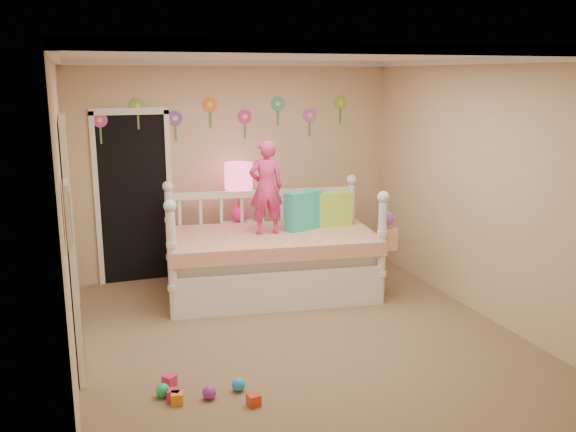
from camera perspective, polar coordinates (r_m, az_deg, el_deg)
name	(u,v)px	position (r m, az deg, el deg)	size (l,w,h in m)	color
floor	(299,338)	(6.00, 1.03, -11.12)	(4.00, 4.50, 0.01)	#7F684C
ceiling	(300,55)	(5.48, 1.15, 14.55)	(4.00, 4.50, 0.01)	white
back_wall	(236,169)	(7.71, -4.82, 4.34)	(4.00, 0.01, 2.60)	tan
left_wall	(65,221)	(5.25, -19.79, -0.43)	(0.01, 4.50, 2.60)	tan
right_wall	(485,190)	(6.56, 17.68, 2.26)	(0.01, 4.50, 2.60)	tan
crown_molding	(300,59)	(5.48, 1.15, 14.24)	(4.00, 4.50, 0.06)	white
daybed	(271,239)	(6.95, -1.57, -2.16)	(2.34, 1.26, 1.27)	white
pillow_turquoise	(303,211)	(7.06, 1.41, 0.51)	(0.44, 0.15, 0.44)	teal
pillow_lime	(334,209)	(7.26, 4.22, 0.64)	(0.42, 0.15, 0.39)	#A0E546
child	(266,187)	(6.81, -2.03, 2.64)	(0.38, 0.25, 1.04)	#E2337D
nightstand	(240,250)	(7.65, -4.46, -3.10)	(0.41, 0.31, 0.68)	white
table_lamp	(239,183)	(7.46, -4.57, 3.02)	(0.34, 0.34, 0.74)	#EC1F86
closet_doorway	(134,197)	(7.53, -13.99, 1.74)	(0.90, 0.04, 2.07)	black
flower_decals	(228,117)	(7.61, -5.55, 9.06)	(3.40, 0.02, 0.50)	#B2668C
mirror_closet	(73,241)	(5.60, -19.20, -2.22)	(0.07, 1.30, 2.10)	white
wall_picture	(68,213)	(4.32, -19.61, 0.23)	(0.05, 0.34, 0.42)	white
hanging_bag	(387,232)	(6.78, 9.09, -1.50)	(0.20, 0.16, 0.36)	beige
toy_scatter	(194,369)	(5.34, -8.60, -13.79)	(0.80, 1.30, 0.11)	#996666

